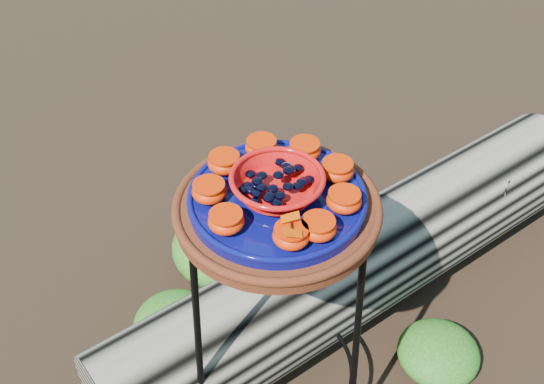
{
  "coord_description": "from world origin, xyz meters",
  "views": [
    {
      "loc": [
        -0.03,
        -1.02,
        1.68
      ],
      "look_at": [
        -0.01,
        0.0,
        0.77
      ],
      "focal_mm": 45.0,
      "sensor_mm": 36.0,
      "label": 1
    }
  ],
  "objects_px": {
    "terracotta_saucer": "(277,210)",
    "red_bowl": "(277,186)",
    "cobalt_plate": "(277,200)",
    "plant_stand": "(276,320)",
    "driftwood_log": "(362,261)"
  },
  "relations": [
    {
      "from": "terracotta_saucer",
      "to": "red_bowl",
      "type": "relative_size",
      "value": 2.33
    },
    {
      "from": "red_bowl",
      "to": "terracotta_saucer",
      "type": "bearing_deg",
      "value": 0.0
    },
    {
      "from": "terracotta_saucer",
      "to": "red_bowl",
      "type": "height_order",
      "value": "red_bowl"
    },
    {
      "from": "terracotta_saucer",
      "to": "red_bowl",
      "type": "distance_m",
      "value": 0.07
    },
    {
      "from": "terracotta_saucer",
      "to": "driftwood_log",
      "type": "distance_m",
      "value": 0.72
    },
    {
      "from": "plant_stand",
      "to": "driftwood_log",
      "type": "xyz_separation_m",
      "value": [
        0.27,
        0.36,
        -0.19
      ]
    },
    {
      "from": "terracotta_saucer",
      "to": "cobalt_plate",
      "type": "relative_size",
      "value": 1.17
    },
    {
      "from": "terracotta_saucer",
      "to": "cobalt_plate",
      "type": "xyz_separation_m",
      "value": [
        0.0,
        0.0,
        0.03
      ]
    },
    {
      "from": "driftwood_log",
      "to": "red_bowl",
      "type": "bearing_deg",
      "value": -126.54
    },
    {
      "from": "plant_stand",
      "to": "red_bowl",
      "type": "height_order",
      "value": "red_bowl"
    },
    {
      "from": "cobalt_plate",
      "to": "driftwood_log",
      "type": "relative_size",
      "value": 0.21
    },
    {
      "from": "terracotta_saucer",
      "to": "cobalt_plate",
      "type": "bearing_deg",
      "value": 0.0
    },
    {
      "from": "plant_stand",
      "to": "terracotta_saucer",
      "type": "bearing_deg",
      "value": 0.0
    },
    {
      "from": "cobalt_plate",
      "to": "red_bowl",
      "type": "height_order",
      "value": "red_bowl"
    },
    {
      "from": "plant_stand",
      "to": "red_bowl",
      "type": "xyz_separation_m",
      "value": [
        0.0,
        0.0,
        0.43
      ]
    }
  ]
}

